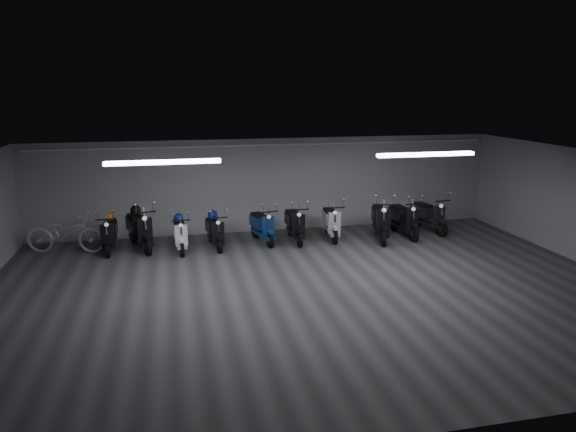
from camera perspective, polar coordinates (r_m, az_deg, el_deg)
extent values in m
cube|color=#3C3C3F|center=(11.45, 2.63, -8.09)|extent=(14.00, 10.00, 0.01)
cube|color=slate|center=(10.72, 2.80, 5.98)|extent=(14.00, 10.00, 0.01)
cube|color=#9B9B9D|center=(15.76, -2.05, 3.37)|extent=(14.00, 0.01, 2.80)
cube|color=#9B9B9D|center=(6.60, 14.42, -12.44)|extent=(14.00, 0.01, 2.80)
cube|color=white|center=(11.34, -13.45, 5.72)|extent=(2.40, 0.18, 0.08)
cube|color=white|center=(12.74, 14.79, 6.51)|extent=(2.40, 0.18, 0.08)
cylinder|color=white|center=(15.50, -2.04, 7.75)|extent=(13.60, 0.05, 0.05)
imported|color=silver|center=(14.92, -23.13, -1.27)|extent=(2.16, 1.18, 1.33)
sphere|color=black|center=(14.72, -16.27, 0.60)|extent=(0.29, 0.29, 0.29)
sphere|color=#0D178F|center=(14.36, -11.83, -0.17)|extent=(0.24, 0.24, 0.24)
sphere|color=navy|center=(14.46, -8.22, 0.13)|extent=(0.27, 0.27, 0.27)
sphere|color=#C56F0B|center=(14.81, -18.90, -0.08)|extent=(0.23, 0.23, 0.23)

